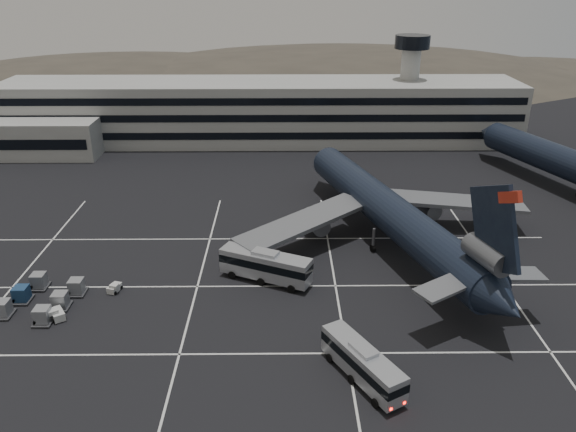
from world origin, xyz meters
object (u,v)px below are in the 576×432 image
object	(u,v)px
tug_a	(114,288)
bus_far	(265,265)
trijet_main	(390,212)
uld_cluster	(41,297)
bus_near	(362,362)

from	to	relation	value
tug_a	bus_far	bearing A→B (deg)	25.28
trijet_main	tug_a	xyz separation A→B (m)	(-37.29, -13.15, -4.69)
tug_a	uld_cluster	world-z (taller)	uld_cluster
trijet_main	uld_cluster	bearing A→B (deg)	-178.04
trijet_main	bus_near	size ratio (longest dim) A/B	5.18
bus_far	uld_cluster	world-z (taller)	bus_far
bus_near	uld_cluster	bearing A→B (deg)	129.98
trijet_main	tug_a	bearing A→B (deg)	-178.08
bus_far	bus_near	bearing A→B (deg)	-127.85
tug_a	uld_cluster	xyz separation A→B (m)	(-8.12, -2.90, 0.44)
bus_near	uld_cluster	size ratio (longest dim) A/B	1.01
trijet_main	uld_cluster	xyz separation A→B (m)	(-45.41, -16.05, -4.25)
trijet_main	bus_near	bearing A→B (deg)	-122.10
tug_a	bus_near	bearing A→B (deg)	-12.42
bus_near	bus_far	size ratio (longest dim) A/B	0.88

